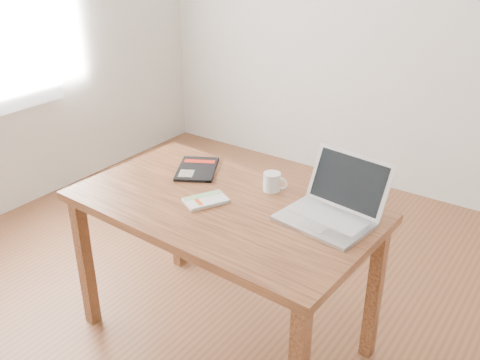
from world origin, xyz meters
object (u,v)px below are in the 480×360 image
Objects in this scene: coffee_mug at (273,181)px; laptop at (333,207)px; black_guidebook at (197,169)px; desk at (223,221)px; white_guidebook at (206,200)px.

laptop is at bearing -24.43° from coffee_mug.
black_guidebook is at bearing -175.45° from laptop.
desk is 11.99× the size of coffee_mug.
white_guidebook is 0.66× the size of black_guidebook.
desk is 0.49m from laptop.
white_guidebook is 1.89× the size of coffee_mug.
coffee_mug is at bearing 175.61° from laptop.
desk is at bearing -128.52° from coffee_mug.
white_guidebook is 0.55m from laptop.
white_guidebook is at bearing -151.80° from laptop.
desk is 4.17× the size of black_guidebook.
white_guidebook is (-0.06, -0.04, 0.10)m from desk.
desk is 0.12m from white_guidebook.
coffee_mug is (0.11, 0.23, 0.13)m from desk.
black_guidebook is 0.42m from coffee_mug.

